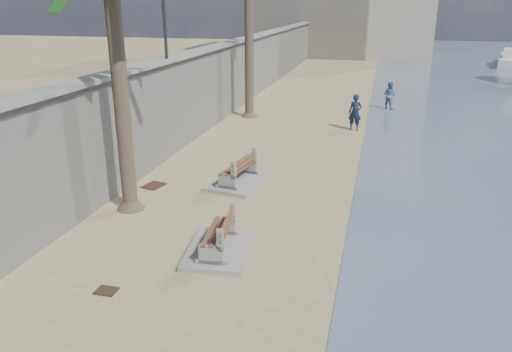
{
  "coord_description": "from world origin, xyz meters",
  "views": [
    {
      "loc": [
        2.55,
        -5.12,
        5.61
      ],
      "look_at": [
        -0.5,
        7.0,
        1.2
      ],
      "focal_mm": 35.0,
      "sensor_mm": 36.0,
      "label": 1
    }
  ],
  "objects_px": {
    "bench_near": "(218,237)",
    "bench_far": "(238,172)",
    "person_b": "(389,94)",
    "person_a": "(355,110)"
  },
  "relations": [
    {
      "from": "bench_far",
      "to": "person_b",
      "type": "bearing_deg",
      "value": 70.66
    },
    {
      "from": "bench_near",
      "to": "bench_far",
      "type": "height_order",
      "value": "bench_far"
    },
    {
      "from": "bench_near",
      "to": "person_a",
      "type": "bearing_deg",
      "value": 79.43
    },
    {
      "from": "bench_far",
      "to": "person_b",
      "type": "distance_m",
      "value": 14.18
    },
    {
      "from": "person_a",
      "to": "bench_near",
      "type": "bearing_deg",
      "value": -93.3
    },
    {
      "from": "person_b",
      "to": "bench_near",
      "type": "bearing_deg",
      "value": 108.68
    },
    {
      "from": "bench_far",
      "to": "person_a",
      "type": "bearing_deg",
      "value": 68.51
    },
    {
      "from": "bench_near",
      "to": "bench_far",
      "type": "relative_size",
      "value": 0.91
    },
    {
      "from": "person_a",
      "to": "person_b",
      "type": "xyz_separation_m",
      "value": [
        1.51,
        5.29,
        -0.11
      ]
    },
    {
      "from": "person_a",
      "to": "person_b",
      "type": "relative_size",
      "value": 1.14
    }
  ]
}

